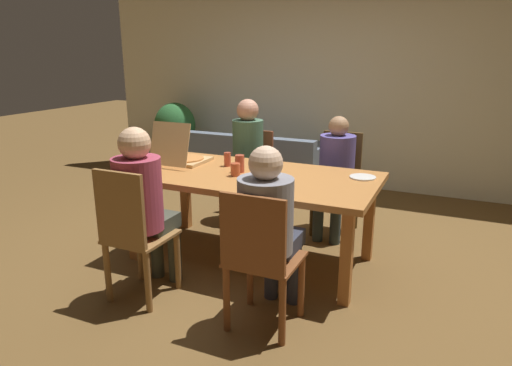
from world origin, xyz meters
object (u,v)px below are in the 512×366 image
at_px(chair_3, 252,172).
at_px(person_2, 335,166).
at_px(chair_0, 133,233).
at_px(person_0, 143,198).
at_px(plate_1, 265,165).
at_px(drinking_glass_2, 235,170).
at_px(chair_2, 339,177).
at_px(drinking_glass_0, 240,164).
at_px(chair_1, 260,258).
at_px(pizza_box_0, 183,157).
at_px(person_1, 269,220).
at_px(potted_plant, 175,132).
at_px(couch, 245,166).
at_px(person_3, 246,150).
at_px(plate_0, 363,177).
at_px(drinking_glass_1, 227,159).
at_px(dining_table, 251,183).

bearing_deg(chair_3, person_2, -9.98).
xyz_separation_m(chair_0, person_0, (-0.00, 0.14, 0.22)).
xyz_separation_m(plate_1, drinking_glass_2, (-0.10, -0.39, 0.04)).
bearing_deg(person_2, chair_2, 90.00).
xyz_separation_m(plate_1, drinking_glass_0, (-0.11, -0.27, 0.06)).
bearing_deg(person_2, drinking_glass_2, -121.82).
height_order(person_0, chair_1, person_0).
distance_m(pizza_box_0, plate_1, 0.75).
bearing_deg(person_1, person_2, 90.00).
relative_size(person_1, drinking_glass_2, 11.40).
distance_m(plate_1, potted_plant, 2.88).
xyz_separation_m(drinking_glass_2, couch, (-0.91, 2.09, -0.53)).
relative_size(chair_0, pizza_box_0, 2.04).
height_order(chair_2, person_3, person_3).
relative_size(chair_2, couch, 0.47).
bearing_deg(drinking_glass_0, pizza_box_0, 172.38).
height_order(chair_0, couch, chair_0).
xyz_separation_m(plate_0, couch, (-1.87, 1.73, -0.49)).
height_order(chair_3, plate_0, chair_3).
distance_m(chair_1, chair_3, 2.16).
xyz_separation_m(person_0, plate_1, (0.46, 1.12, 0.03)).
relative_size(chair_3, couch, 0.44).
xyz_separation_m(chair_0, drinking_glass_0, (0.35, 0.98, 0.31)).
bearing_deg(plate_1, person_0, -112.47).
bearing_deg(plate_0, couch, 137.13).
bearing_deg(drinking_glass_1, person_1, -50.32).
bearing_deg(person_2, pizza_box_0, -148.56).
height_order(dining_table, plate_0, plate_0).
bearing_deg(person_3, chair_2, 6.76).
xyz_separation_m(dining_table, person_0, (-0.46, -0.83, 0.06)).
xyz_separation_m(couch, potted_plant, (-1.18, 0.16, 0.33)).
relative_size(plate_0, couch, 0.10).
relative_size(chair_0, person_0, 0.79).
bearing_deg(person_2, couch, 142.38).
height_order(chair_1, chair_2, chair_2).
bearing_deg(couch, chair_0, -79.57).
bearing_deg(chair_0, chair_1, 1.64).
xyz_separation_m(plate_1, drinking_glass_1, (-0.31, -0.13, 0.05)).
bearing_deg(pizza_box_0, person_1, -36.44).
bearing_deg(drinking_glass_0, drinking_glass_2, -80.74).
xyz_separation_m(person_2, plate_0, (0.37, -0.58, 0.08)).
bearing_deg(potted_plant, drinking_glass_0, -45.79).
distance_m(person_2, couch, 1.93).
bearing_deg(person_1, dining_table, 121.70).
bearing_deg(person_1, chair_0, -169.89).
bearing_deg(person_1, plate_1, 114.19).
bearing_deg(chair_0, person_1, 10.11).
distance_m(pizza_box_0, plate_0, 1.59).
relative_size(chair_2, person_3, 0.77).
height_order(person_0, person_1, person_0).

